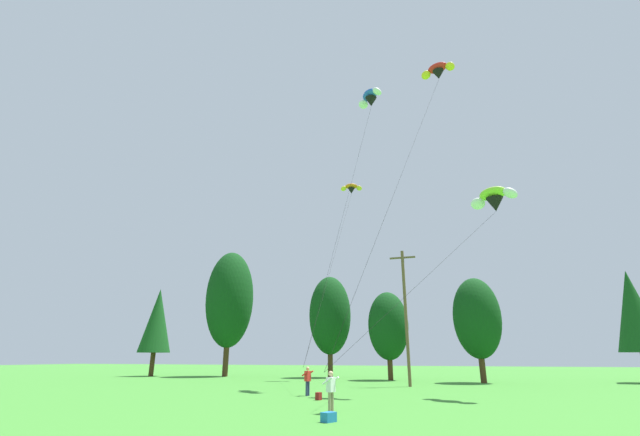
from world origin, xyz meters
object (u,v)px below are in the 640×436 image
at_px(picnic_cooler, 329,417).
at_px(parafoil_kite_low_red_yellow, 438,71).
at_px(kite_flyer_near, 308,378).
at_px(kite_flyer_mid, 331,388).
at_px(parafoil_kite_high_blue_white, 370,98).
at_px(utility_pole, 406,312).
at_px(parafoil_kite_far_orange, 351,189).
at_px(parafoil_kite_mid_lime_white, 494,199).
at_px(backpack, 319,396).

bearing_deg(picnic_cooler, parafoil_kite_low_red_yellow, 6.59).
relative_size(kite_flyer_near, parafoil_kite_low_red_yellow, 0.07).
xyz_separation_m(kite_flyer_mid, parafoil_kite_high_blue_white, (-0.60, 15.54, 24.35)).
distance_m(utility_pole, picnic_cooler, 21.32).
xyz_separation_m(kite_flyer_near, parafoil_kite_low_red_yellow, (9.49, 4.55, 23.52)).
distance_m(kite_flyer_mid, parafoil_kite_far_orange, 34.05).
xyz_separation_m(parafoil_kite_low_red_yellow, picnic_cooler, (-5.04, -14.67, -24.35)).
bearing_deg(picnic_cooler, kite_flyer_mid, 40.27).
bearing_deg(picnic_cooler, parafoil_kite_high_blue_white, 29.47).
relative_size(parafoil_kite_low_red_yellow, picnic_cooler, 45.52).
relative_size(kite_flyer_mid, parafoil_kite_far_orange, 0.08).
relative_size(utility_pole, kite_flyer_near, 6.57).
height_order(parafoil_kite_low_red_yellow, picnic_cooler, parafoil_kite_low_red_yellow).
xyz_separation_m(parafoil_kite_high_blue_white, picnic_cooler, (1.23, -17.96, -25.18)).
height_order(kite_flyer_near, parafoil_kite_high_blue_white, parafoil_kite_high_blue_white).
bearing_deg(parafoil_kite_mid_lime_white, kite_flyer_mid, -130.27).
relative_size(utility_pole, parafoil_kite_low_red_yellow, 0.47).
bearing_deg(parafoil_kite_far_orange, backpack, -81.93).
bearing_deg(backpack, kite_flyer_mid, -140.92).
bearing_deg(kite_flyer_near, parafoil_kite_high_blue_white, 67.69).
relative_size(parafoil_kite_mid_lime_white, parafoil_kite_far_orange, 0.57).
bearing_deg(parafoil_kite_far_orange, parafoil_kite_high_blue_white, -67.15).
height_order(utility_pole, picnic_cooler, utility_pole).
relative_size(parafoil_kite_low_red_yellow, backpack, 59.17).
distance_m(kite_flyer_mid, picnic_cooler, 2.63).
xyz_separation_m(kite_flyer_mid, parafoil_kite_far_orange, (-5.38, 26.89, 20.18)).
height_order(utility_pole, backpack, utility_pole).
relative_size(parafoil_kite_far_orange, parafoil_kite_low_red_yellow, 0.85).
xyz_separation_m(utility_pole, backpack, (-3.49, -12.75, -5.62)).
distance_m(utility_pole, parafoil_kite_mid_lime_white, 12.68).
xyz_separation_m(utility_pole, picnic_cooler, (-0.53, -20.55, -5.65)).
height_order(kite_flyer_near, kite_flyer_mid, same).
distance_m(utility_pole, parafoil_kite_high_blue_white, 19.77).
relative_size(utility_pole, parafoil_kite_mid_lime_white, 0.97).
bearing_deg(parafoil_kite_far_orange, parafoil_kite_low_red_yellow, -52.94).
relative_size(utility_pole, parafoil_kite_high_blue_white, 0.45).
distance_m(parafoil_kite_high_blue_white, backpack, 27.17).
height_order(kite_flyer_mid, picnic_cooler, kite_flyer_mid).
bearing_deg(kite_flyer_mid, backpack, 113.40).
bearing_deg(backpack, kite_flyer_near, 48.22).
height_order(backpack, picnic_cooler, backpack).
bearing_deg(parafoil_kite_high_blue_white, picnic_cooler, -86.08).
distance_m(kite_flyer_near, parafoil_kite_mid_lime_white, 16.71).
xyz_separation_m(kite_flyer_mid, parafoil_kite_mid_lime_white, (8.38, 9.89, 11.21)).
xyz_separation_m(kite_flyer_near, parafoil_kite_mid_lime_white, (12.19, 2.19, 11.21)).
bearing_deg(backpack, parafoil_kite_high_blue_white, 5.98).
bearing_deg(parafoil_kite_high_blue_white, utility_pole, 55.92).
distance_m(kite_flyer_near, parafoil_kite_far_orange, 27.89).
bearing_deg(parafoil_kite_mid_lime_white, kite_flyer_near, -169.82).
distance_m(utility_pole, kite_flyer_mid, 18.80).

